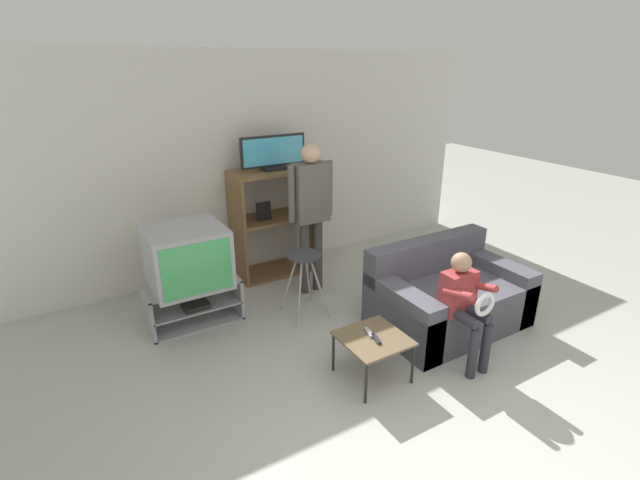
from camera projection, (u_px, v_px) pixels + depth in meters
ground_plane at (471, 459)px, 3.09m from camera, size 18.00×18.00×0.00m
wall_back at (249, 165)px, 5.53m from camera, size 6.40×0.06×2.60m
tv_stand at (194, 303)px, 4.63m from camera, size 0.91×0.46×0.43m
television_main at (187, 257)px, 4.43m from camera, size 0.72×0.68×0.58m
media_shelf at (275, 221)px, 5.58m from camera, size 1.00×0.51×1.29m
television_flat at (273, 154)px, 5.29m from camera, size 0.79×0.20×0.39m
folding_stool at (304, 266)px, 4.65m from camera, size 0.39×0.41×0.68m
snack_table at (373, 341)px, 3.77m from camera, size 0.52×0.52×0.38m
remote_control_black at (376, 339)px, 3.72m from camera, size 0.07×0.15×0.02m
remote_control_white at (369, 332)px, 3.80m from camera, size 0.07×0.15×0.02m
couch at (447, 298)px, 4.58m from camera, size 1.47×0.92×0.81m
person_standing_adult at (311, 205)px, 4.97m from camera, size 0.53×0.20×1.68m
person_seated_child at (465, 301)px, 3.88m from camera, size 0.33×0.43×1.00m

